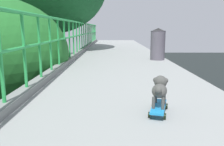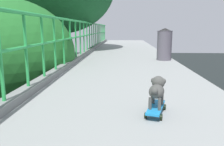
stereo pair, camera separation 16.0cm
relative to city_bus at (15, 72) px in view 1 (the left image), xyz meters
The scene contains 4 objects.
city_bus is the anchor object (origin of this frame).
toy_skateboard 23.62m from the city_bus, 63.16° to the right, with size 0.29×0.55×0.09m.
small_dog 23.64m from the city_bus, 63.11° to the right, with size 0.24×0.40×0.33m.
litter_bin 20.22m from the city_bus, 54.87° to the right, with size 0.45×0.45×0.97m.
Camera 1 is at (1.01, -0.80, 6.28)m, focal length 37.32 mm.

